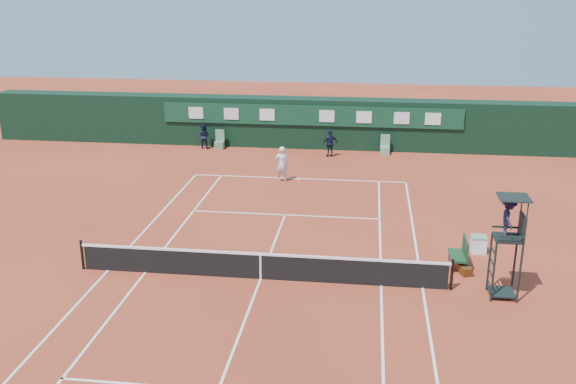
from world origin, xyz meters
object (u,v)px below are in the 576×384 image
object	(u,v)px
tennis_net	(260,265)
cooler	(478,244)
umpire_chair	(509,226)
player_bench	(461,252)
player	(282,164)

from	to	relation	value
tennis_net	cooler	distance (m)	8.45
tennis_net	cooler	xyz separation A→B (m)	(7.77, 3.32, -0.18)
tennis_net	umpire_chair	world-z (taller)	umpire_chair
tennis_net	cooler	size ratio (longest dim) A/B	20.00
tennis_net	player_bench	world-z (taller)	same
umpire_chair	player_bench	size ratio (longest dim) A/B	2.85
player	tennis_net	bearing A→B (deg)	88.97
tennis_net	umpire_chair	xyz separation A→B (m)	(7.97, -0.26, 1.95)
tennis_net	player	distance (m)	11.40
umpire_chair	player_bench	world-z (taller)	umpire_chair
player	umpire_chair	bearing A→B (deg)	121.96
tennis_net	player_bench	size ratio (longest dim) A/B	10.75
umpire_chair	cooler	world-z (taller)	umpire_chair
tennis_net	umpire_chair	bearing A→B (deg)	-1.84
umpire_chair	player_bench	distance (m)	2.99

